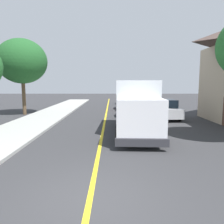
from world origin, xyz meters
TOP-DOWN VIEW (x-y plane):
  - ground_plane at (0.00, 0.00)m, footprint 120.00×120.00m
  - centre_line_yellow at (0.00, 10.00)m, footprint 0.16×56.00m
  - box_truck at (2.09, 7.78)m, footprint 2.72×7.28m
  - parked_car_near at (2.25, 13.78)m, footprint 1.90×4.44m
  - parked_car_mid at (2.21, 19.76)m, footprint 1.97×4.47m
  - parked_car_far at (2.50, 26.29)m, footprint 1.83×4.41m
  - parked_van_across at (5.20, 13.11)m, footprint 1.98×4.47m
  - street_tree_down_block at (-8.02, 15.63)m, footprint 4.70×4.70m

SIDE VIEW (x-z plane):
  - ground_plane at x=0.00m, z-range 0.00..0.00m
  - centre_line_yellow at x=0.00m, z-range 0.00..0.01m
  - parked_car_near at x=2.25m, z-range -0.04..1.63m
  - parked_car_mid at x=2.21m, z-range -0.04..1.63m
  - parked_car_far at x=2.50m, z-range -0.04..1.63m
  - parked_van_across at x=5.20m, z-range -0.04..1.63m
  - box_truck at x=2.09m, z-range 0.17..3.37m
  - street_tree_down_block at x=-8.02m, z-range 1.50..8.75m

